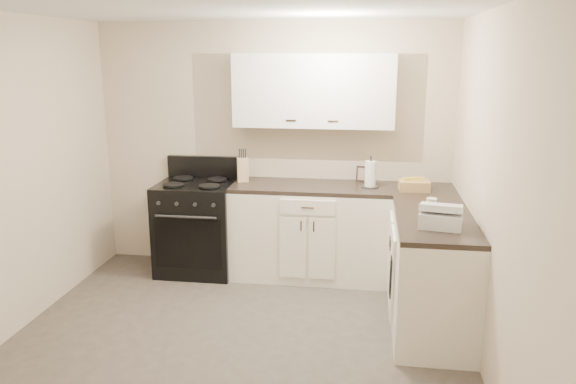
# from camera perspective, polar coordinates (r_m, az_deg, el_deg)

# --- Properties ---
(floor) EXTENTS (3.60, 3.60, 0.00)m
(floor) POSITION_cam_1_polar(r_m,az_deg,el_deg) (4.49, -5.38, -15.35)
(floor) COLOR #473F38
(floor) RESTS_ON ground
(ceiling) EXTENTS (3.60, 3.60, 0.00)m
(ceiling) POSITION_cam_1_polar(r_m,az_deg,el_deg) (3.93, -6.26, 18.33)
(ceiling) COLOR white
(ceiling) RESTS_ON wall_back
(wall_back) EXTENTS (3.60, 0.00, 3.60)m
(wall_back) POSITION_cam_1_polar(r_m,az_deg,el_deg) (5.76, -1.51, 4.53)
(wall_back) COLOR beige
(wall_back) RESTS_ON ground
(wall_right) EXTENTS (0.00, 3.60, 3.60)m
(wall_right) POSITION_cam_1_polar(r_m,az_deg,el_deg) (4.01, 20.07, -0.55)
(wall_right) COLOR beige
(wall_right) RESTS_ON ground
(wall_left) EXTENTS (0.00, 3.60, 3.60)m
(wall_left) POSITION_cam_1_polar(r_m,az_deg,el_deg) (4.79, -27.19, 1.02)
(wall_left) COLOR beige
(wall_left) RESTS_ON ground
(wall_front) EXTENTS (3.60, 0.00, 3.60)m
(wall_front) POSITION_cam_1_polar(r_m,az_deg,el_deg) (2.41, -16.17, -9.74)
(wall_front) COLOR beige
(wall_front) RESTS_ON ground
(base_cabinets_back) EXTENTS (1.55, 0.60, 0.90)m
(base_cabinets_back) POSITION_cam_1_polar(r_m,az_deg,el_deg) (5.61, 2.33, -4.17)
(base_cabinets_back) COLOR white
(base_cabinets_back) RESTS_ON floor
(base_cabinets_right) EXTENTS (0.60, 1.90, 0.90)m
(base_cabinets_right) POSITION_cam_1_polar(r_m,az_deg,el_deg) (5.00, 13.98, -6.90)
(base_cabinets_right) COLOR white
(base_cabinets_right) RESTS_ON floor
(countertop_back) EXTENTS (1.55, 0.60, 0.04)m
(countertop_back) POSITION_cam_1_polar(r_m,az_deg,el_deg) (5.48, 2.38, 0.50)
(countertop_back) COLOR black
(countertop_back) RESTS_ON base_cabinets_back
(countertop_right) EXTENTS (0.60, 1.90, 0.04)m
(countertop_right) POSITION_cam_1_polar(r_m,az_deg,el_deg) (4.85, 14.31, -1.71)
(countertop_right) COLOR black
(countertop_right) RESTS_ON base_cabinets_right
(upper_cabinets) EXTENTS (1.55, 0.30, 0.70)m
(upper_cabinets) POSITION_cam_1_polar(r_m,az_deg,el_deg) (5.49, 2.64, 10.25)
(upper_cabinets) COLOR white
(upper_cabinets) RESTS_ON wall_back
(stove) EXTENTS (0.77, 0.66, 0.93)m
(stove) POSITION_cam_1_polar(r_m,az_deg,el_deg) (5.81, -9.17, -3.60)
(stove) COLOR black
(stove) RESTS_ON floor
(knife_block) EXTENTS (0.13, 0.13, 0.24)m
(knife_block) POSITION_cam_1_polar(r_m,az_deg,el_deg) (5.62, -4.61, 2.28)
(knife_block) COLOR tan
(knife_block) RESTS_ON countertop_back
(paper_towel) EXTENTS (0.13, 0.13, 0.25)m
(paper_towel) POSITION_cam_1_polar(r_m,az_deg,el_deg) (5.42, 8.37, 1.81)
(paper_towel) COLOR white
(paper_towel) RESTS_ON countertop_back
(picture_frame) EXTENTS (0.13, 0.06, 0.15)m
(picture_frame) POSITION_cam_1_polar(r_m,az_deg,el_deg) (5.66, 7.57, 1.84)
(picture_frame) COLOR black
(picture_frame) RESTS_ON countertop_back
(wicker_basket) EXTENTS (0.29, 0.20, 0.09)m
(wicker_basket) POSITION_cam_1_polar(r_m,az_deg,el_deg) (5.38, 12.68, 0.64)
(wicker_basket) COLOR tan
(wicker_basket) RESTS_ON countertop_right
(countertop_grill) EXTENTS (0.35, 0.33, 0.11)m
(countertop_grill) POSITION_cam_1_polar(r_m,az_deg,el_deg) (4.32, 15.27, -2.65)
(countertop_grill) COLOR white
(countertop_grill) RESTS_ON countertop_right
(glass_jar) EXTENTS (0.10, 0.10, 0.14)m
(glass_jar) POSITION_cam_1_polar(r_m,az_deg,el_deg) (4.59, 14.36, -1.45)
(glass_jar) COLOR silver
(glass_jar) RESTS_ON countertop_right
(oven_mitt_near) EXTENTS (0.02, 0.15, 0.26)m
(oven_mitt_near) POSITION_cam_1_polar(r_m,az_deg,el_deg) (4.59, 10.42, -8.76)
(oven_mitt_near) COLOR black
(oven_mitt_near) RESTS_ON base_cabinets_right
(oven_mitt_far) EXTENTS (0.02, 0.13, 0.22)m
(oven_mitt_far) POSITION_cam_1_polar(r_m,az_deg,el_deg) (4.53, 10.48, -7.92)
(oven_mitt_far) COLOR black
(oven_mitt_far) RESTS_ON base_cabinets_right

